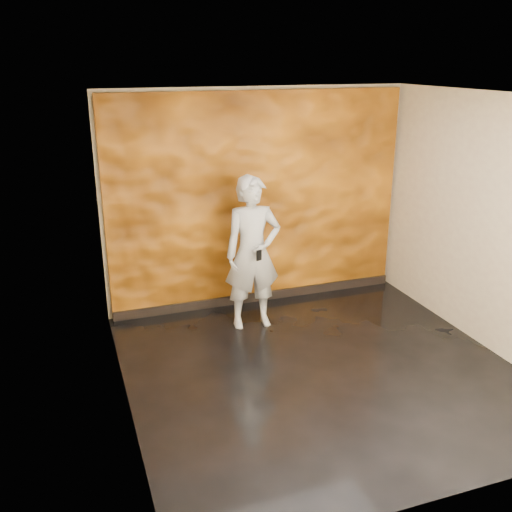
# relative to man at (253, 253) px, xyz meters

# --- Properties ---
(room) EXTENTS (4.02, 4.02, 2.81)m
(room) POSITION_rel_man_xyz_m (0.32, -1.27, 0.47)
(room) COLOR black
(room) RESTS_ON ground
(feature_wall) EXTENTS (3.90, 0.06, 2.75)m
(feature_wall) POSITION_rel_man_xyz_m (0.32, 0.69, 0.45)
(feature_wall) COLOR orange
(feature_wall) RESTS_ON ground
(baseboard) EXTENTS (3.90, 0.04, 0.12)m
(baseboard) POSITION_rel_man_xyz_m (0.32, 0.65, -0.87)
(baseboard) COLOR black
(baseboard) RESTS_ON ground
(man) EXTENTS (0.71, 0.49, 1.86)m
(man) POSITION_rel_man_xyz_m (0.00, 0.00, 0.00)
(man) COLOR #91969F
(man) RESTS_ON ground
(phone) EXTENTS (0.07, 0.03, 0.13)m
(phone) POSITION_rel_man_xyz_m (-0.01, -0.26, 0.06)
(phone) COLOR black
(phone) RESTS_ON man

